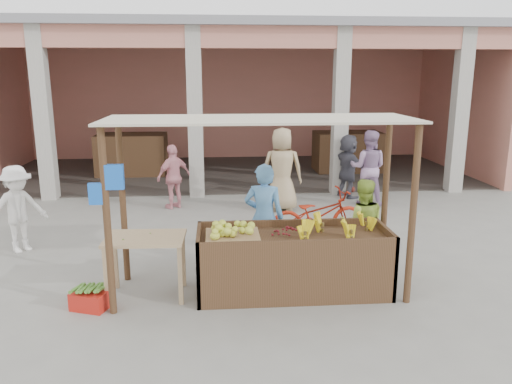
{
  "coord_description": "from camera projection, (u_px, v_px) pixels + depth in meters",
  "views": [
    {
      "loc": [
        -0.52,
        -6.34,
        2.95
      ],
      "look_at": [
        0.09,
        1.2,
        1.14
      ],
      "focal_mm": 35.0,
      "sensor_mm": 36.0,
      "label": 1
    }
  ],
  "objects": [
    {
      "name": "shopper_d",
      "position": [
        348.0,
        164.0,
        11.99
      ],
      "size": [
        1.16,
        1.61,
        1.61
      ],
      "primitive_type": "imported",
      "rotation": [
        0.0,
        0.0,
        1.98
      ],
      "color": "#4B4A56",
      "rests_on": "ground"
    },
    {
      "name": "ground",
      "position": [
        257.0,
        292.0,
        6.88
      ],
      "size": [
        60.0,
        60.0,
        0.0
      ],
      "primitive_type": "plane",
      "color": "slate",
      "rests_on": "ground"
    },
    {
      "name": "shopper_a",
      "position": [
        18.0,
        206.0,
        8.3
      ],
      "size": [
        1.09,
        1.07,
        1.59
      ],
      "primitive_type": "imported",
      "rotation": [
        0.0,
        0.0,
        0.75
      ],
      "color": "white",
      "rests_on": "ground"
    },
    {
      "name": "plantain_bundle",
      "position": [
        90.0,
        289.0,
        6.35
      ],
      "size": [
        0.37,
        0.26,
        0.07
      ],
      "primitive_type": null,
      "color": "#4C802E",
      "rests_on": "red_crate"
    },
    {
      "name": "vendor_blue",
      "position": [
        264.0,
        214.0,
        7.49
      ],
      "size": [
        0.76,
        0.63,
        1.76
      ],
      "primitive_type": "imported",
      "rotation": [
        0.0,
        0.0,
        2.89
      ],
      "color": "#538FC8",
      "rests_on": "ground"
    },
    {
      "name": "stall_awning",
      "position": [
        255.0,
        150.0,
        6.47
      ],
      "size": [
        4.09,
        1.35,
        2.39
      ],
      "color": "#4D301E",
      "rests_on": "ground"
    },
    {
      "name": "shopper_f",
      "position": [
        368.0,
        164.0,
        11.31
      ],
      "size": [
        1.03,
        0.81,
        1.86
      ],
      "primitive_type": "imported",
      "rotation": [
        0.0,
        0.0,
        2.78
      ],
      "color": "#A27FA9",
      "rests_on": "ground"
    },
    {
      "name": "vendor_green",
      "position": [
        362.0,
        222.0,
        7.56
      ],
      "size": [
        0.78,
        0.54,
        1.49
      ],
      "primitive_type": "imported",
      "rotation": [
        0.0,
        0.0,
        2.96
      ],
      "color": "#A6C945",
      "rests_on": "ground"
    },
    {
      "name": "shopper_b",
      "position": [
        174.0,
        175.0,
        11.0
      ],
      "size": [
        1.0,
        0.93,
        1.52
      ],
      "primitive_type": "imported",
      "rotation": [
        0.0,
        0.0,
        3.81
      ],
      "color": "pink",
      "rests_on": "ground"
    },
    {
      "name": "motorcycle",
      "position": [
        317.0,
        214.0,
        8.91
      ],
      "size": [
        0.98,
        1.94,
        0.97
      ],
      "primitive_type": "imported",
      "rotation": [
        0.0,
        0.0,
        1.76
      ],
      "color": "#9E200D",
      "rests_on": "ground"
    },
    {
      "name": "berry_heap",
      "position": [
        288.0,
        231.0,
        6.74
      ],
      "size": [
        0.46,
        0.38,
        0.15
      ],
      "primitive_type": "ellipsoid",
      "color": "maroon",
      "rests_on": "fruit_stall"
    },
    {
      "name": "banana_heap",
      "position": [
        334.0,
        228.0,
        6.78
      ],
      "size": [
        1.07,
        0.58,
        0.19
      ],
      "primitive_type": null,
      "color": "yellow",
      "rests_on": "fruit_stall"
    },
    {
      "name": "side_table",
      "position": [
        146.0,
        247.0,
        6.62
      ],
      "size": [
        1.06,
        0.73,
        0.84
      ],
      "rotation": [
        0.0,
        0.0,
        -0.04
      ],
      "color": "tan",
      "rests_on": "ground"
    },
    {
      "name": "shopper_c",
      "position": [
        282.0,
        165.0,
        10.77
      ],
      "size": [
        1.03,
        0.72,
        2.02
      ],
      "primitive_type": "imported",
      "rotation": [
        0.0,
        0.0,
        3.05
      ],
      "color": "tan",
      "rests_on": "ground"
    },
    {
      "name": "fruit_stall",
      "position": [
        293.0,
        264.0,
        6.82
      ],
      "size": [
        2.6,
        0.95,
        0.8
      ],
      "primitive_type": "cube",
      "color": "#4D301E",
      "rests_on": "ground"
    },
    {
      "name": "market_building",
      "position": [
        234.0,
        81.0,
        14.9
      ],
      "size": [
        14.4,
        6.4,
        4.2
      ],
      "color": "tan",
      "rests_on": "ground"
    },
    {
      "name": "melon_tray",
      "position": [
        233.0,
        232.0,
        6.62
      ],
      "size": [
        0.71,
        0.62,
        0.19
      ],
      "color": "#9B7850",
      "rests_on": "fruit_stall"
    },
    {
      "name": "papaya_pile",
      "position": [
        145.0,
        229.0,
        6.56
      ],
      "size": [
        0.74,
        0.43,
        0.21
      ],
      "primitive_type": null,
      "color": "#4A9932",
      "rests_on": "side_table"
    },
    {
      "name": "red_crate",
      "position": [
        91.0,
        300.0,
        6.39
      ],
      "size": [
        0.53,
        0.46,
        0.23
      ],
      "primitive_type": "cube",
      "rotation": [
        0.0,
        0.0,
        -0.35
      ],
      "color": "red",
      "rests_on": "ground"
    },
    {
      "name": "produce_sacks",
      "position": [
        355.0,
        182.0,
        12.39
      ],
      "size": [
        0.78,
        0.73,
        0.6
      ],
      "color": "maroon",
      "rests_on": "ground"
    }
  ]
}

